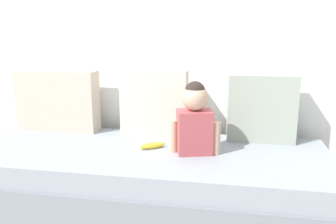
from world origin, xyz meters
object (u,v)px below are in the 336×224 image
(couch, at_px, (143,177))
(throw_pillow_left, at_px, (58,100))
(throw_pillow_right, at_px, (262,108))
(banana, at_px, (152,145))
(toddler, at_px, (194,119))
(throw_pillow_center, at_px, (154,103))

(couch, bearing_deg, throw_pillow_left, 155.33)
(throw_pillow_left, height_order, throw_pillow_right, throw_pillow_right)
(throw_pillow_left, relative_size, banana, 3.53)
(couch, distance_m, toddler, 0.51)
(toddler, bearing_deg, throw_pillow_left, 162.61)
(banana, bearing_deg, couch, -146.72)
(couch, relative_size, toddler, 5.36)
(couch, height_order, toddler, toddler)
(couch, height_order, throw_pillow_center, throw_pillow_center)
(couch, relative_size, throw_pillow_left, 3.93)
(throw_pillow_center, height_order, banana, throw_pillow_center)
(throw_pillow_center, bearing_deg, throw_pillow_right, 0.00)
(throw_pillow_left, bearing_deg, couch, -24.67)
(throw_pillow_center, bearing_deg, throw_pillow_left, 180.00)
(throw_pillow_left, relative_size, throw_pillow_right, 1.34)
(throw_pillow_left, distance_m, throw_pillow_right, 1.46)
(throw_pillow_center, distance_m, banana, 0.37)
(throw_pillow_left, bearing_deg, banana, -21.02)
(couch, height_order, banana, banana)
(throw_pillow_right, bearing_deg, couch, -155.33)
(throw_pillow_center, bearing_deg, banana, -80.08)
(throw_pillow_center, bearing_deg, couch, -90.00)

